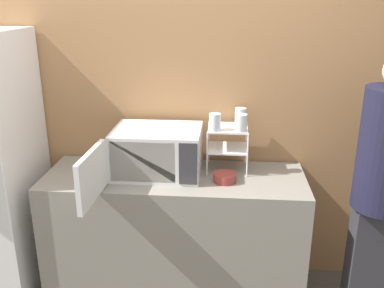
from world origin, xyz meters
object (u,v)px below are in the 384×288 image
(glass_front_right, at_px, (241,123))
(bowl, at_px, (225,178))
(microwave, at_px, (155,152))
(glass_front_left, at_px, (215,122))
(dish_rack, at_px, (228,139))
(glass_back_right, at_px, (240,116))
(person, at_px, (383,183))

(glass_front_right, height_order, bowl, glass_front_right)
(microwave, height_order, glass_front_left, glass_front_left)
(dish_rack, height_order, glass_front_left, glass_front_left)
(glass_back_right, distance_m, person, 0.98)
(glass_back_right, distance_m, bowl, 0.45)
(glass_front_right, bearing_deg, bowl, -125.26)
(glass_front_left, bearing_deg, person, -14.36)
(glass_front_left, distance_m, bowl, 0.36)
(glass_back_right, bearing_deg, glass_front_left, -137.10)
(person, bearing_deg, bowl, 172.78)
(glass_front_left, relative_size, person, 0.06)
(microwave, height_order, person, person)
(dish_rack, height_order, person, person)
(dish_rack, bearing_deg, glass_front_left, -136.90)
(microwave, bearing_deg, bowl, -11.05)
(bowl, bearing_deg, microwave, 168.95)
(dish_rack, xyz_separation_m, bowl, (-0.01, -0.22, -0.19))
(dish_rack, distance_m, glass_front_right, 0.18)
(glass_front_left, height_order, glass_front_right, same)
(glass_front_right, xyz_separation_m, person, (0.84, -0.26, -0.28))
(microwave, relative_size, dish_rack, 2.92)
(bowl, bearing_deg, glass_front_right, 54.74)
(microwave, distance_m, glass_front_left, 0.44)
(person, bearing_deg, dish_rack, 159.92)
(glass_back_right, height_order, person, person)
(glass_back_right, bearing_deg, glass_front_right, -89.79)
(glass_back_right, relative_size, bowl, 0.76)
(dish_rack, relative_size, bowl, 2.03)
(dish_rack, height_order, glass_back_right, glass_back_right)
(glass_back_right, bearing_deg, microwave, -159.90)
(glass_front_right, distance_m, person, 0.92)
(dish_rack, distance_m, bowl, 0.29)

